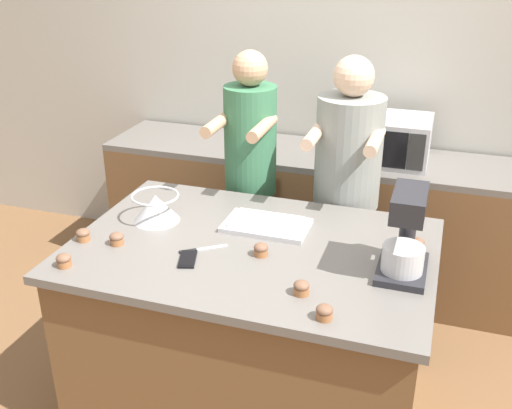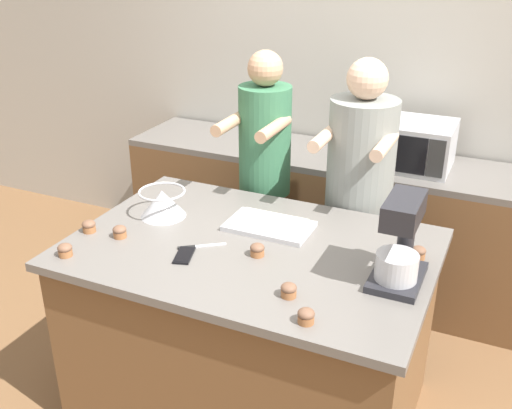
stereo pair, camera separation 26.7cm
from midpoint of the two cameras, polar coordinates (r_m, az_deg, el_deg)
The scene contains 19 objects.
ground_plane at distance 3.26m, azimuth 2.05°, elevation -18.48°, with size 16.00×16.00×0.00m, color brown.
back_wall at distance 4.07m, azimuth 11.65°, elevation 11.73°, with size 10.00×0.06×2.70m.
island_counter at distance 2.96m, azimuth 2.19°, elevation -11.87°, with size 1.63×1.10×0.93m.
back_counter at distance 4.04m, azimuth 9.40°, elevation -1.57°, with size 2.80×0.60×0.93m.
person_left at distance 3.43m, azimuth 3.02°, elevation 1.62°, with size 0.31×0.49×1.66m.
person_right at distance 3.29m, azimuth 11.94°, elevation -0.21°, with size 0.37×0.52×1.67m.
stand_mixer at distance 2.46m, azimuth 16.65°, elevation -3.82°, with size 0.20×0.30×0.37m.
mixing_bowl at distance 2.97m, azimuth -6.36°, elevation 0.15°, with size 0.23×0.23×0.14m.
baking_tray at distance 2.85m, azimuth 3.95°, elevation -2.03°, with size 0.40×0.24×0.04m.
microwave_oven at distance 3.74m, azimuth 16.70°, elevation 5.48°, with size 0.47×0.40×0.28m.
cell_phone at distance 2.62m, azimuth -3.96°, elevation -4.93°, with size 0.11×0.16×0.01m.
knife at distance 2.69m, azimuth -2.66°, elevation -4.08°, with size 0.19×0.14×0.01m.
cupcake_0 at distance 2.72m, azimuth 17.97°, elevation -4.46°, with size 0.06×0.06×0.06m.
cupcake_1 at distance 2.35m, azimuth 6.43°, elevation -8.19°, with size 0.06×0.06×0.06m.
cupcake_2 at distance 2.21m, azimuth 8.31°, elevation -10.56°, with size 0.06×0.06×0.06m.
cupcake_3 at distance 2.70m, azimuth -15.07°, elevation -4.27°, with size 0.06×0.06×0.06m.
cupcake_4 at distance 2.61m, azimuth 3.06°, elevation -4.40°, with size 0.06×0.06×0.06m.
cupcake_5 at distance 2.89m, azimuth -13.11°, elevation -2.09°, with size 0.06×0.06×0.06m.
cupcake_6 at distance 2.81m, azimuth -10.22°, elevation -2.62°, with size 0.06×0.06×0.06m.
Camera 2 is at (1.01, -2.16, 2.23)m, focal length 42.00 mm.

